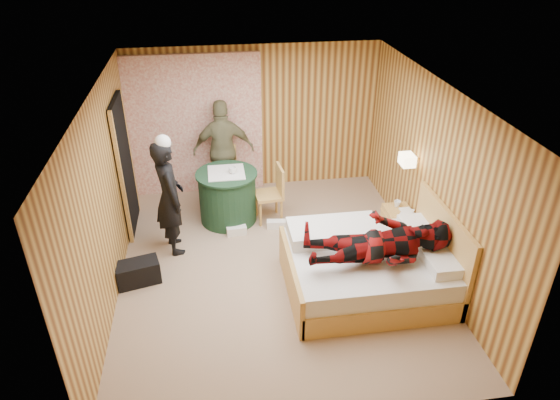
{
  "coord_description": "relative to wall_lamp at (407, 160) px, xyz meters",
  "views": [
    {
      "loc": [
        -0.76,
        -5.54,
        4.24
      ],
      "look_at": [
        0.06,
        0.02,
        1.05
      ],
      "focal_mm": 32.0,
      "sensor_mm": 36.0,
      "label": 1
    }
  ],
  "objects": [
    {
      "name": "floor",
      "position": [
        -1.92,
        -0.45,
        -1.3
      ],
      "size": [
        4.2,
        5.0,
        0.01
      ],
      "primitive_type": "cube",
      "color": "tan",
      "rests_on": "ground"
    },
    {
      "name": "ceiling",
      "position": [
        -1.92,
        -0.45,
        1.2
      ],
      "size": [
        4.2,
        5.0,
        0.01
      ],
      "primitive_type": "cube",
      "color": "white",
      "rests_on": "wall_back"
    },
    {
      "name": "wall_back",
      "position": [
        -1.92,
        2.05,
        -0.05
      ],
      "size": [
        4.2,
        0.02,
        2.5
      ],
      "primitive_type": "cube",
      "color": "tan",
      "rests_on": "floor"
    },
    {
      "name": "wall_left",
      "position": [
        -4.02,
        -0.45,
        -0.05
      ],
      "size": [
        0.02,
        5.0,
        2.5
      ],
      "primitive_type": "cube",
      "color": "tan",
      "rests_on": "floor"
    },
    {
      "name": "wall_right",
      "position": [
        0.18,
        -0.45,
        -0.05
      ],
      "size": [
        0.02,
        5.0,
        2.5
      ],
      "primitive_type": "cube",
      "color": "tan",
      "rests_on": "floor"
    },
    {
      "name": "curtain",
      "position": [
        -2.92,
        1.98,
        -0.1
      ],
      "size": [
        2.2,
        0.08,
        2.4
      ],
      "primitive_type": "cube",
      "color": "white",
      "rests_on": "floor"
    },
    {
      "name": "doorway",
      "position": [
        -3.98,
        0.95,
        -0.28
      ],
      "size": [
        0.06,
        0.9,
        2.05
      ],
      "primitive_type": "cube",
      "color": "black",
      "rests_on": "floor"
    },
    {
      "name": "wall_lamp",
      "position": [
        0.0,
        0.0,
        0.0
      ],
      "size": [
        0.26,
        0.24,
        0.16
      ],
      "color": "gold",
      "rests_on": "wall_right"
    },
    {
      "name": "bed",
      "position": [
        -0.8,
        -1.06,
        -0.98
      ],
      "size": [
        2.03,
        1.6,
        1.1
      ],
      "color": "#EBB460",
      "rests_on": "floor"
    },
    {
      "name": "nightstand",
      "position": [
        -0.04,
        -0.09,
        -1.03
      ],
      "size": [
        0.4,
        0.54,
        0.52
      ],
      "color": "#EBB460",
      "rests_on": "floor"
    },
    {
      "name": "round_table",
      "position": [
        -2.5,
        0.9,
        -0.87
      ],
      "size": [
        0.95,
        0.95,
        0.85
      ],
      "color": "#1F4424",
      "rests_on": "floor"
    },
    {
      "name": "chair_far",
      "position": [
        -2.5,
        1.65,
        -0.76
      ],
      "size": [
        0.42,
        0.42,
        0.93
      ],
      "rotation": [
        0.0,
        0.0,
        0.0
      ],
      "color": "#EBB460",
      "rests_on": "floor"
    },
    {
      "name": "chair_near",
      "position": [
        -1.78,
        0.81,
        -0.77
      ],
      "size": [
        0.45,
        0.45,
        0.92
      ],
      "rotation": [
        0.0,
        0.0,
        -1.48
      ],
      "color": "#EBB460",
      "rests_on": "floor"
    },
    {
      "name": "duffel_bag",
      "position": [
        -3.77,
        -0.52,
        -1.14
      ],
      "size": [
        0.61,
        0.42,
        0.32
      ],
      "primitive_type": "cube",
      "rotation": [
        0.0,
        0.0,
        0.24
      ],
      "color": "black",
      "rests_on": "floor"
    },
    {
      "name": "sneaker_left",
      "position": [
        -2.4,
        0.44,
        -1.23
      ],
      "size": [
        0.31,
        0.14,
        0.13
      ],
      "primitive_type": "cube",
      "rotation": [
        0.0,
        0.0,
        0.07
      ],
      "color": "white",
      "rests_on": "floor"
    },
    {
      "name": "sneaker_right",
      "position": [
        -1.78,
        0.53,
        -1.23
      ],
      "size": [
        0.31,
        0.16,
        0.13
      ],
      "primitive_type": "cube",
      "rotation": [
        0.0,
        0.0,
        -0.13
      ],
      "color": "white",
      "rests_on": "floor"
    },
    {
      "name": "woman_standing",
      "position": [
        -3.32,
        0.21,
        -0.45
      ],
      "size": [
        0.56,
        0.71,
        1.7
      ],
      "primitive_type": "imported",
      "rotation": [
        0.0,
        0.0,
        1.85
      ],
      "color": "black",
      "rests_on": "floor"
    },
    {
      "name": "man_at_table",
      "position": [
        -2.5,
        1.7,
        -0.44
      ],
      "size": [
        1.01,
        0.43,
        1.72
      ],
      "primitive_type": "imported",
      "rotation": [
        0.0,
        0.0,
        3.14
      ],
      "color": "#74724D",
      "rests_on": "floor"
    },
    {
      "name": "man_on_bed",
      "position": [
        -0.77,
        -1.29,
        -0.32
      ],
      "size": [
        0.86,
        0.67,
        1.77
      ],
      "primitive_type": "imported",
      "rotation": [
        0.0,
        1.57,
        0.0
      ],
      "color": "maroon",
      "rests_on": "bed"
    },
    {
      "name": "book_lower",
      "position": [
        -0.04,
        -0.14,
        -0.77
      ],
      "size": [
        0.18,
        0.23,
        0.02
      ],
      "primitive_type": "imported",
      "rotation": [
        0.0,
        0.0,
        0.05
      ],
      "color": "white",
      "rests_on": "nightstand"
    },
    {
      "name": "book_upper",
      "position": [
        -0.04,
        -0.14,
        -0.75
      ],
      "size": [
        0.27,
        0.28,
        0.02
      ],
      "primitive_type": "imported",
      "rotation": [
        0.0,
        0.0,
        -0.64
      ],
      "color": "white",
      "rests_on": "nightstand"
    },
    {
      "name": "cup_nightstand",
      "position": [
        -0.04,
        0.04,
        -0.73
      ],
      "size": [
        0.13,
        0.13,
        0.09
      ],
      "primitive_type": "imported",
      "rotation": [
        0.0,
        0.0,
        -0.41
      ],
      "color": "white",
      "rests_on": "nightstand"
    },
    {
      "name": "cup_table",
      "position": [
        -2.4,
        0.85,
        -0.41
      ],
      "size": [
        0.16,
        0.16,
        0.1
      ],
      "primitive_type": "imported",
      "rotation": [
        0.0,
        0.0,
        0.4
      ],
      "color": "white",
      "rests_on": "round_table"
    }
  ]
}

